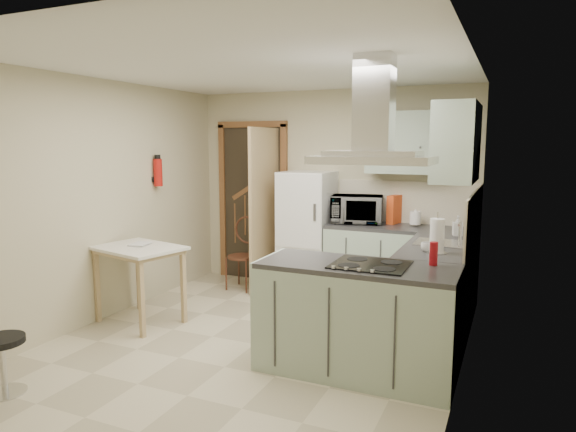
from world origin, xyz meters
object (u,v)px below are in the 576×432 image
at_px(drop_leaf_table, 140,285).
at_px(microwave, 357,209).
at_px(stool, 3,365).
at_px(peninsula, 357,319).
at_px(bentwood_chair, 242,257).
at_px(extractor_hood, 373,160).
at_px(fridge, 307,232).

distance_m(drop_leaf_table, microwave, 2.61).
bearing_deg(microwave, drop_leaf_table, -146.56).
distance_m(drop_leaf_table, stool, 1.65).
relative_size(drop_leaf_table, microwave, 1.44).
bearing_deg(drop_leaf_table, microwave, 58.64).
relative_size(peninsula, stool, 3.54).
height_order(bentwood_chair, microwave, microwave).
height_order(peninsula, extractor_hood, extractor_hood).
xyz_separation_m(fridge, drop_leaf_table, (-1.15, -1.75, -0.35)).
height_order(drop_leaf_table, bentwood_chair, bentwood_chair).
xyz_separation_m(peninsula, extractor_hood, (0.10, 0.00, 1.27)).
distance_m(fridge, microwave, 0.69).
bearing_deg(drop_leaf_table, peninsula, 7.67).
distance_m(fridge, bentwood_chair, 0.89).
height_order(extractor_hood, bentwood_chair, extractor_hood).
relative_size(peninsula, microwave, 2.61).
distance_m(fridge, stool, 3.59).
bearing_deg(drop_leaf_table, fridge, 69.82).
bearing_deg(peninsula, drop_leaf_table, 174.45).
bearing_deg(fridge, bentwood_chair, -163.05).
relative_size(drop_leaf_table, stool, 1.95).
height_order(fridge, drop_leaf_table, fridge).
distance_m(fridge, extractor_hood, 2.57).
height_order(peninsula, stool, peninsula).
relative_size(fridge, microwave, 2.52).
bearing_deg(microwave, peninsula, -85.29).
bearing_deg(stool, fridge, 72.52).
bearing_deg(bentwood_chair, stool, -92.04).
height_order(extractor_hood, drop_leaf_table, extractor_hood).
distance_m(fridge, peninsula, 2.35).
bearing_deg(peninsula, microwave, 106.69).
bearing_deg(extractor_hood, fridge, 123.79).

